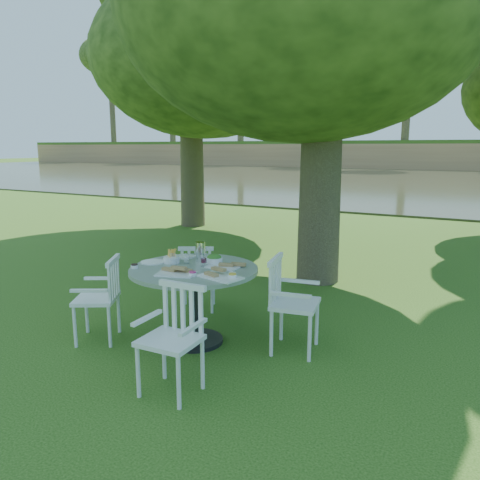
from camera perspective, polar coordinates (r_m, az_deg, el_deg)
name	(u,v)px	position (r m, az deg, el deg)	size (l,w,h in m)	color
ground	(232,312)	(5.67, -0.98, -8.81)	(140.00, 140.00, 0.00)	#1E430E
table	(194,284)	(4.68, -5.60, -5.40)	(1.26, 1.26, 0.78)	black
chair_ne	(286,296)	(4.54, 5.64, -6.86)	(0.51, 0.53, 0.91)	white
chair_nw	(197,273)	(5.60, -5.25, -4.00)	(0.54, 0.53, 0.81)	white
chair_sw	(104,293)	(4.94, -16.20, -6.18)	(0.56, 0.58, 0.86)	white
chair_se	(176,329)	(3.85, -7.80, -10.74)	(0.45, 0.42, 0.87)	white
tableware	(195,262)	(4.69, -5.55, -2.71)	(1.25, 0.89, 0.20)	white
river	(440,183)	(27.82, 23.24, 6.38)	(100.00, 28.00, 0.12)	#2F321D
far_bank	(474,83)	(46.11, 26.67, 16.75)	(100.00, 18.00, 15.20)	#A3774C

